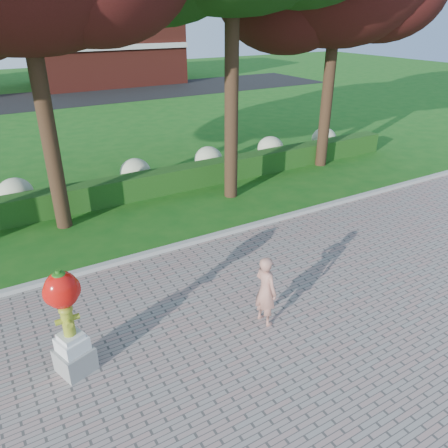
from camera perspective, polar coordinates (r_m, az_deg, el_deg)
name	(u,v)px	position (r m, az deg, el deg)	size (l,w,h in m)	color
ground	(225,311)	(9.47, 0.18, -11.35)	(100.00, 100.00, 0.00)	#165515
curb	(168,249)	(11.69, -7.39, -3.27)	(40.00, 0.18, 0.15)	#ADADA5
lawn_hedge	(118,190)	(14.99, -13.70, 4.33)	(24.00, 0.70, 0.80)	#194313
hydrangea_row	(124,174)	(16.00, -12.94, 6.36)	(20.10, 1.10, 0.99)	#BAC395
street	(23,102)	(35.15, -24.74, 14.32)	(50.00, 8.00, 0.02)	black
building_right	(104,44)	(42.24, -15.42, 21.69)	(12.00, 8.00, 6.40)	maroon
hydrant_sculpture	(67,320)	(7.88, -19.77, -11.69)	(0.71, 0.71, 2.06)	gray
woman	(266,290)	(8.75, 5.47, -8.64)	(0.55, 0.36, 1.50)	tan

